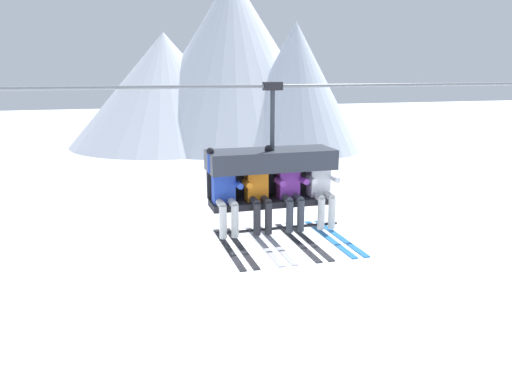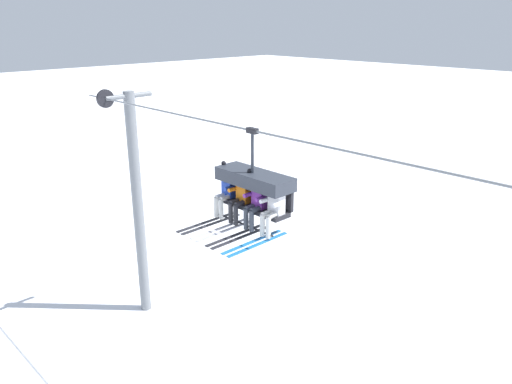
{
  "view_description": "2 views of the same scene",
  "coord_description": "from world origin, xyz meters",
  "px_view_note": "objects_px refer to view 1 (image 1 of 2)",
  "views": [
    {
      "loc": [
        -3.49,
        -7.87,
        7.88
      ],
      "look_at": [
        -1.43,
        -0.75,
        6.05
      ],
      "focal_mm": 35.0,
      "sensor_mm": 36.0,
      "label": 1
    },
    {
      "loc": [
        6.41,
        -8.12,
        9.9
      ],
      "look_at": [
        -1.23,
        -0.65,
        6.2
      ],
      "focal_mm": 35.0,
      "sensor_mm": 36.0,
      "label": 2
    }
  ],
  "objects_px": {
    "skier_orange": "(259,190)",
    "skier_white": "(322,187)",
    "chairlift_chair": "(271,169)",
    "skier_purple": "(291,189)",
    "skier_blue": "(225,192)"
  },
  "relations": [
    {
      "from": "skier_orange",
      "to": "skier_purple",
      "type": "xyz_separation_m",
      "value": [
        0.5,
        -0.01,
        -0.02
      ]
    },
    {
      "from": "skier_orange",
      "to": "skier_white",
      "type": "height_order",
      "value": "skier_orange"
    },
    {
      "from": "skier_blue",
      "to": "skier_white",
      "type": "relative_size",
      "value": 1.0
    },
    {
      "from": "skier_blue",
      "to": "skier_orange",
      "type": "bearing_deg",
      "value": 0.0
    },
    {
      "from": "skier_white",
      "to": "chairlift_chair",
      "type": "bearing_deg",
      "value": 163.82
    },
    {
      "from": "chairlift_chair",
      "to": "skier_white",
      "type": "bearing_deg",
      "value": -16.18
    },
    {
      "from": "skier_purple",
      "to": "skier_white",
      "type": "distance_m",
      "value": 0.51
    },
    {
      "from": "skier_orange",
      "to": "skier_purple",
      "type": "height_order",
      "value": "skier_orange"
    },
    {
      "from": "skier_orange",
      "to": "skier_white",
      "type": "bearing_deg",
      "value": -0.39
    },
    {
      "from": "chairlift_chair",
      "to": "skier_purple",
      "type": "distance_m",
      "value": 0.45
    },
    {
      "from": "chairlift_chair",
      "to": "skier_blue",
      "type": "xyz_separation_m",
      "value": [
        -0.77,
        -0.21,
        -0.27
      ]
    },
    {
      "from": "chairlift_chair",
      "to": "skier_orange",
      "type": "relative_size",
      "value": 1.27
    },
    {
      "from": "skier_purple",
      "to": "skier_blue",
      "type": "bearing_deg",
      "value": 179.62
    },
    {
      "from": "skier_orange",
      "to": "skier_purple",
      "type": "distance_m",
      "value": 0.51
    },
    {
      "from": "chairlift_chair",
      "to": "skier_blue",
      "type": "bearing_deg",
      "value": -164.36
    }
  ]
}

